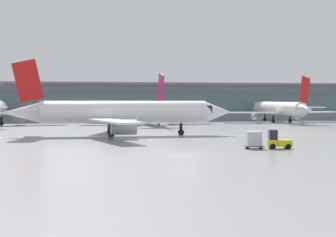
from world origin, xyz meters
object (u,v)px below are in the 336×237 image
(taxiing_regional_jet, at_px, (121,113))
(baggage_tug, at_px, (278,141))
(gate_airplane_3, at_px, (279,109))
(cargo_dolly_lead, at_px, (254,139))
(gate_airplane_2, at_px, (147,110))

(taxiing_regional_jet, height_order, baggage_tug, taxiing_regional_jet)
(gate_airplane_3, bearing_deg, cargo_dolly_lead, 152.63)
(baggage_tug, bearing_deg, gate_airplane_2, 109.23)
(gate_airplane_3, relative_size, cargo_dolly_lead, 13.04)
(taxiing_regional_jet, xyz_separation_m, baggage_tug, (15.07, -23.13, -2.51))
(gate_airplane_3, relative_size, taxiing_regional_jet, 0.92)
(gate_airplane_3, bearing_deg, taxiing_regional_jet, 130.26)
(gate_airplane_3, xyz_separation_m, baggage_tug, (-25.59, -60.24, -2.23))
(baggage_tug, xyz_separation_m, cargo_dolly_lead, (-2.54, 0.59, 0.16))
(gate_airplane_3, height_order, cargo_dolly_lead, gate_airplane_3)
(gate_airplane_2, xyz_separation_m, gate_airplane_3, (31.61, 3.36, -0.04))
(gate_airplane_2, height_order, cargo_dolly_lead, gate_airplane_2)
(gate_airplane_3, bearing_deg, gate_airplane_2, 93.94)
(gate_airplane_2, xyz_separation_m, baggage_tug, (6.02, -56.88, -2.27))
(cargo_dolly_lead, bearing_deg, baggage_tug, -0.00)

